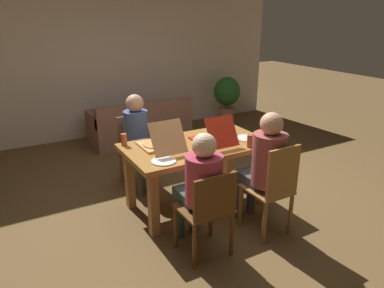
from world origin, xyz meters
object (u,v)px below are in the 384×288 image
(dining_table, at_px, (196,154))
(person_0, at_px, (200,182))
(potted_plant, at_px, (227,95))
(drinking_glass_1, at_px, (250,141))
(pizza_box_1, at_px, (159,143))
(chair_0, at_px, (208,209))
(plate_0, at_px, (246,138))
(chair_1, at_px, (135,147))
(person_1, at_px, (138,134))
(couch, at_px, (140,126))
(chair_2, at_px, (273,188))
(person_2, at_px, (265,162))
(drinking_glass_0, at_px, (124,140))
(drinking_glass_2, at_px, (229,128))
(plate_1, at_px, (164,161))
(pizza_box_0, at_px, (211,138))

(dining_table, xyz_separation_m, person_0, (-0.39, -0.75, 0.05))
(potted_plant, bearing_deg, drinking_glass_1, -120.77)
(potted_plant, bearing_deg, pizza_box_1, -136.22)
(dining_table, height_order, person_0, person_0)
(chair_0, relative_size, plate_0, 3.42)
(pizza_box_1, bearing_deg, chair_0, -88.64)
(chair_1, distance_m, person_1, 0.26)
(person_1, height_order, couch, person_1)
(person_1, relative_size, plate_0, 4.79)
(person_0, relative_size, chair_1, 1.32)
(person_0, bearing_deg, plate_0, 31.90)
(chair_0, relative_size, pizza_box_1, 1.54)
(drinking_glass_1, bearing_deg, chair_2, -99.81)
(person_2, distance_m, drinking_glass_1, 0.39)
(pizza_box_1, height_order, drinking_glass_1, pizza_box_1)
(person_1, bearing_deg, drinking_glass_0, -127.11)
(drinking_glass_2, bearing_deg, drinking_glass_1, -97.62)
(chair_1, bearing_deg, drinking_glass_2, -41.99)
(drinking_glass_1, xyz_separation_m, potted_plant, (1.82, 3.05, -0.27))
(plate_0, xyz_separation_m, plate_1, (-1.15, -0.16, 0.00))
(dining_table, distance_m, couch, 2.54)
(chair_0, xyz_separation_m, plate_0, (0.99, 0.76, 0.28))
(chair_1, height_order, drinking_glass_2, drinking_glass_2)
(person_2, bearing_deg, couch, 91.20)
(person_1, distance_m, person_2, 1.72)
(couch, bearing_deg, chair_2, -88.86)
(person_0, height_order, chair_2, person_0)
(drinking_glass_2, bearing_deg, dining_table, -167.80)
(drinking_glass_0, height_order, drinking_glass_2, drinking_glass_2)
(pizza_box_1, distance_m, drinking_glass_2, 0.94)
(dining_table, xyz_separation_m, chair_2, (0.37, -0.90, -0.13))
(plate_1, bearing_deg, pizza_box_1, 71.42)
(person_1, height_order, person_2, person_2)
(plate_1, xyz_separation_m, couch, (0.85, 2.78, -0.51))
(dining_table, xyz_separation_m, plate_1, (-0.54, -0.29, 0.12))
(dining_table, bearing_deg, person_1, 116.23)
(person_2, bearing_deg, chair_0, -168.95)
(plate_1, bearing_deg, couch, 73.09)
(pizza_box_0, xyz_separation_m, plate_0, (0.42, -0.11, -0.04))
(chair_1, xyz_separation_m, person_1, (0.00, -0.14, 0.21))
(pizza_box_0, height_order, plate_0, pizza_box_0)
(person_2, height_order, couch, person_2)
(chair_1, relative_size, drinking_glass_1, 6.51)
(person_2, distance_m, potted_plant, 3.92)
(chair_0, relative_size, drinking_glass_2, 6.00)
(person_1, relative_size, drinking_glass_2, 8.42)
(person_0, relative_size, plate_1, 4.81)
(dining_table, height_order, pizza_box_1, pizza_box_1)
(chair_0, xyz_separation_m, chair_2, (0.76, -0.01, 0.03))
(person_2, relative_size, couch, 0.75)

